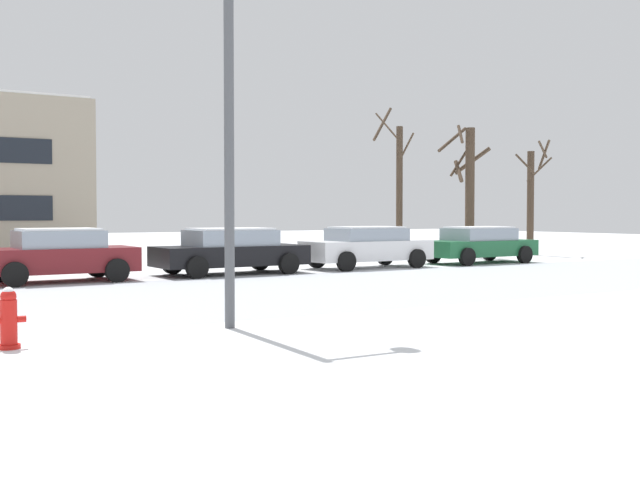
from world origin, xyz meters
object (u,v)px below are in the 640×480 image
at_px(parked_car_black, 231,250).
at_px(street_lamp, 243,86).
at_px(parked_car_white, 367,247).
at_px(parked_car_green, 479,244).
at_px(parked_car_maroon, 59,255).
at_px(fire_hydrant, 9,318).

bearing_deg(parked_car_black, street_lamp, -112.26).
xyz_separation_m(street_lamp, parked_car_black, (4.05, 9.89, -3.16)).
xyz_separation_m(parked_car_white, parked_car_green, (5.03, 0.01, -0.02)).
bearing_deg(parked_car_black, parked_car_maroon, -178.81).
bearing_deg(parked_car_maroon, parked_car_white, 1.07).
bearing_deg(street_lamp, fire_hydrant, -176.76).
height_order(street_lamp, parked_car_white, street_lamp).
bearing_deg(parked_car_black, fire_hydrant, -127.03).
relative_size(street_lamp, parked_car_maroon, 1.61).
relative_size(parked_car_maroon, parked_car_white, 0.89).
relative_size(fire_hydrant, street_lamp, 0.13).
xyz_separation_m(fire_hydrant, parked_car_maroon, (2.58, 9.98, 0.32)).
height_order(parked_car_maroon, parked_car_black, parked_car_maroon).
distance_m(parked_car_maroon, parked_car_green, 15.08).
bearing_deg(parked_car_maroon, street_lamp, -84.28).
bearing_deg(fire_hydrant, street_lamp, 3.24).
bearing_deg(fire_hydrant, parked_car_maroon, 75.50).
distance_m(parked_car_black, parked_car_white, 5.03).
bearing_deg(parked_car_maroon, parked_car_green, 0.74).
height_order(parked_car_white, parked_car_green, parked_car_white).
relative_size(parked_car_maroon, parked_car_black, 0.86).
bearing_deg(parked_car_black, parked_car_white, 0.95).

